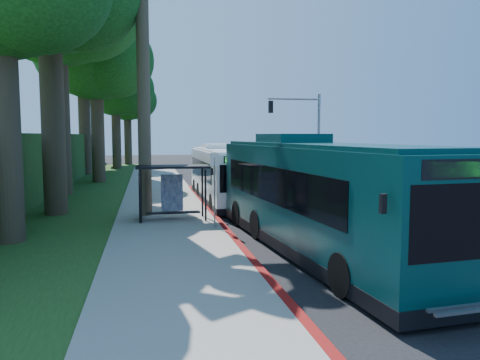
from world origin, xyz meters
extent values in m
plane|color=black|center=(0.00, 0.00, 0.00)|extent=(140.00, 140.00, 0.00)
cube|color=gray|center=(-7.30, 0.00, 0.06)|extent=(4.50, 70.00, 0.12)
cube|color=maroon|center=(-5.00, -4.00, 0.07)|extent=(0.25, 30.00, 0.13)
cube|color=#234719|center=(-13.00, 5.00, 0.03)|extent=(8.00, 70.00, 0.06)
cube|color=black|center=(-7.00, -3.00, 2.50)|extent=(3.20, 1.50, 0.10)
cube|color=black|center=(-8.45, -3.00, 1.20)|extent=(0.06, 1.30, 2.20)
cube|color=navy|center=(-7.00, -2.30, 1.25)|extent=(1.00, 0.12, 1.70)
cube|color=black|center=(-7.00, -3.10, 0.45)|extent=(2.40, 0.40, 0.06)
cube|color=black|center=(-8.40, -2.40, 1.20)|extent=(0.08, 0.08, 2.40)
cube|color=black|center=(-5.60, -2.40, 1.20)|extent=(0.08, 0.08, 2.40)
cube|color=black|center=(-8.40, -3.60, 1.20)|extent=(0.08, 0.08, 2.40)
cube|color=black|center=(-5.60, -3.60, 1.20)|extent=(0.08, 0.08, 2.40)
cylinder|color=gray|center=(-5.40, -5.00, 1.50)|extent=(0.06, 0.06, 3.00)
cube|color=white|center=(-5.40, -5.00, 2.90)|extent=(0.35, 0.04, 0.55)
cylinder|color=gray|center=(4.80, 10.00, 3.50)|extent=(0.20, 0.20, 7.00)
cylinder|color=gray|center=(2.80, 10.00, 6.60)|extent=(4.00, 0.14, 0.14)
cube|color=black|center=(1.00, 10.00, 6.00)|extent=(0.30, 0.30, 0.90)
cube|color=black|center=(4.55, 10.00, 2.60)|extent=(0.25, 0.25, 0.35)
cylinder|color=#4C3F2D|center=(-8.20, -1.50, 6.50)|extent=(0.60, 0.60, 13.00)
cylinder|color=#382B1E|center=(-12.50, 0.00, 5.25)|extent=(1.10, 1.10, 10.50)
cylinder|color=#382B1E|center=(-13.50, 8.00, 5.95)|extent=(1.18, 1.18, 11.90)
sphere|color=#0F3712|center=(-11.50, 6.50, 11.90)|extent=(7.00, 7.00, 7.00)
sphere|color=#0F3712|center=(-15.25, 9.75, 12.24)|extent=(6.50, 6.50, 6.50)
cylinder|color=#382B1E|center=(-12.00, 16.00, 4.90)|extent=(1.06, 1.06, 9.80)
sphere|color=#0F3712|center=(-12.00, 16.00, 10.92)|extent=(8.40, 8.40, 8.40)
sphere|color=#0F3712|center=(-10.32, 14.74, 9.80)|extent=(5.88, 5.88, 5.88)
sphere|color=#0F3712|center=(-13.47, 17.47, 10.08)|extent=(5.46, 5.46, 5.46)
cylinder|color=#382B1E|center=(-14.00, 24.00, 5.60)|extent=(1.14, 1.14, 11.20)
sphere|color=#0F3712|center=(-14.00, 24.00, 12.48)|extent=(9.60, 9.60, 9.60)
sphere|color=#0F3712|center=(-12.08, 22.56, 11.20)|extent=(6.72, 6.72, 6.72)
sphere|color=#0F3712|center=(-15.68, 25.68, 11.52)|extent=(6.24, 6.24, 6.24)
cylinder|color=#382B1E|center=(-11.50, 32.00, 4.55)|extent=(1.02, 1.02, 9.10)
sphere|color=#0F3712|center=(-11.50, 32.00, 10.14)|extent=(8.00, 8.00, 8.00)
sphere|color=#0F3712|center=(-9.90, 30.80, 9.10)|extent=(5.60, 5.60, 5.60)
sphere|color=#0F3712|center=(-12.90, 33.40, 9.36)|extent=(5.20, 5.20, 5.20)
cylinder|color=#382B1E|center=(-10.50, 40.00, 4.20)|extent=(0.98, 0.98, 8.40)
sphere|color=#0F3712|center=(-10.50, 40.00, 9.36)|extent=(7.00, 7.00, 7.00)
sphere|color=#0F3712|center=(-9.10, 38.95, 8.40)|extent=(4.90, 4.90, 4.90)
sphere|color=#0F3712|center=(-11.72, 41.23, 8.64)|extent=(4.55, 4.55, 4.55)
cylinder|color=#382B1E|center=(-13.00, -6.00, 4.55)|extent=(1.02, 1.02, 9.10)
cube|color=white|center=(-3.80, 3.10, 1.66)|extent=(2.48, 11.23, 2.66)
cube|color=black|center=(-3.80, 3.10, 0.28)|extent=(2.51, 11.29, 0.33)
cube|color=black|center=(-3.80, 3.57, 1.91)|extent=(2.52, 8.77, 1.03)
cube|color=black|center=(-3.75, -2.45, 1.87)|extent=(2.10, 0.13, 1.31)
cube|color=black|center=(-3.85, 8.66, 1.96)|extent=(1.91, 0.13, 0.93)
cube|color=#19E533|center=(-3.75, -2.46, 2.76)|extent=(1.55, 0.11, 0.26)
cube|color=white|center=(-3.80, 3.10, 3.04)|extent=(2.29, 10.67, 0.11)
cube|color=white|center=(-3.82, 4.97, 3.19)|extent=(1.69, 2.35, 0.33)
cylinder|color=black|center=(-4.85, -0.49, 0.47)|extent=(0.29, 0.94, 0.93)
cylinder|color=black|center=(-2.69, -0.47, 0.47)|extent=(0.29, 0.94, 0.93)
cylinder|color=black|center=(-4.92, 7.35, 0.47)|extent=(0.29, 0.94, 0.93)
cylinder|color=black|center=(-2.76, 7.37, 0.47)|extent=(0.29, 0.94, 0.93)
cube|color=#093434|center=(-2.60, -9.37, 1.95)|extent=(3.90, 13.37, 3.13)
cube|color=black|center=(-2.60, -9.37, 0.33)|extent=(3.93, 13.44, 0.38)
cube|color=black|center=(-2.65, -8.83, 2.25)|extent=(3.72, 10.48, 1.21)
cube|color=black|center=(-2.05, -15.89, 2.20)|extent=(2.47, 0.34, 1.54)
cube|color=black|center=(-3.15, -2.86, 2.31)|extent=(2.24, 0.32, 1.10)
cube|color=#19E533|center=(-2.05, -15.90, 3.24)|extent=(1.82, 0.26, 0.31)
cube|color=#093434|center=(-2.60, -9.37, 3.57)|extent=(3.62, 12.69, 0.13)
cube|color=#093434|center=(-2.78, -7.18, 3.76)|extent=(2.18, 2.90, 0.38)
cylinder|color=black|center=(-3.51, -13.68, 0.55)|extent=(0.42, 1.12, 1.10)
cylinder|color=black|center=(-0.98, -13.47, 0.55)|extent=(0.42, 1.12, 1.10)
cylinder|color=black|center=(-4.28, -4.49, 0.55)|extent=(0.42, 1.12, 1.10)
cylinder|color=black|center=(-1.76, -4.28, 0.55)|extent=(0.42, 1.12, 1.10)
imported|color=white|center=(1.21, 5.42, 0.83)|extent=(3.93, 6.40, 1.66)
camera|label=1|loc=(-8.11, -23.94, 3.89)|focal=35.00mm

